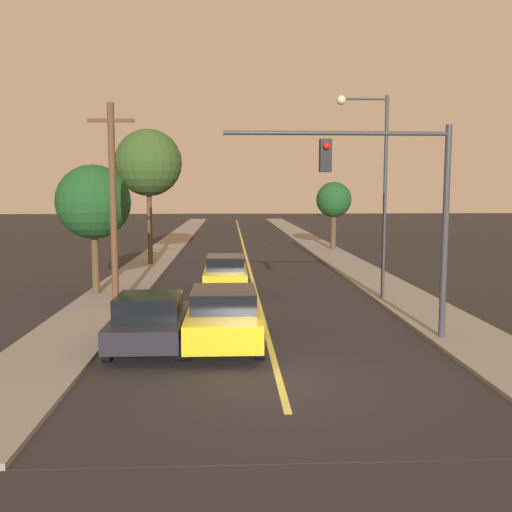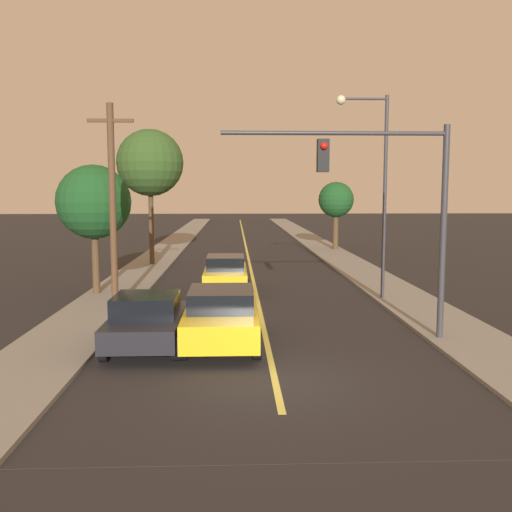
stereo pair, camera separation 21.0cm
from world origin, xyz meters
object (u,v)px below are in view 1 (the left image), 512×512
at_px(traffic_signal_mast, 391,191).
at_px(tree_left_far, 94,202).
at_px(car_near_lane_front, 224,316).
at_px(tree_left_near, 148,163).
at_px(car_outer_lane_front, 150,321).
at_px(streetlamp_right, 374,171).
at_px(car_near_lane_second, 226,273).
at_px(utility_pole_left, 113,203).
at_px(tree_right_near, 334,200).

distance_m(traffic_signal_mast, tree_left_far, 12.64).
height_order(car_near_lane_front, tree_left_near, tree_left_near).
relative_size(car_outer_lane_front, tree_left_near, 0.51).
bearing_deg(car_outer_lane_front, streetlamp_right, 40.43).
bearing_deg(car_near_lane_second, utility_pole_left, -135.34).
relative_size(car_near_lane_second, streetlamp_right, 0.58).
bearing_deg(car_near_lane_front, tree_left_far, 124.19).
distance_m(car_near_lane_front, car_near_lane_second, 8.51).
relative_size(car_outer_lane_front, tree_left_far, 0.75).
relative_size(car_near_lane_front, car_near_lane_second, 1.05).
bearing_deg(car_near_lane_front, utility_pole_left, 130.03).
bearing_deg(utility_pole_left, tree_right_near, 60.87).
xyz_separation_m(streetlamp_right, tree_left_far, (-11.11, 1.48, -1.24)).
relative_size(streetlamp_right, tree_left_near, 1.01).
bearing_deg(traffic_signal_mast, utility_pole_left, 152.54).
bearing_deg(tree_right_near, tree_left_near, -146.21).
height_order(traffic_signal_mast, utility_pole_left, utility_pole_left).
bearing_deg(tree_left_near, tree_left_far, -95.50).
height_order(car_near_lane_front, traffic_signal_mast, traffic_signal_mast).
height_order(car_near_lane_second, utility_pole_left, utility_pole_left).
height_order(traffic_signal_mast, tree_left_near, tree_left_near).
height_order(tree_left_near, tree_left_far, tree_left_near).
height_order(streetlamp_right, tree_left_near, streetlamp_right).
bearing_deg(car_near_lane_front, streetlamp_right, 47.78).
bearing_deg(car_near_lane_second, tree_left_near, 116.24).
bearing_deg(tree_right_near, tree_left_far, -126.44).
xyz_separation_m(car_outer_lane_front, traffic_signal_mast, (6.72, 0.45, 3.53)).
xyz_separation_m(streetlamp_right, tree_left_near, (-10.19, 11.09, 0.82)).
bearing_deg(car_near_lane_front, traffic_signal_mast, 2.14).
xyz_separation_m(tree_left_near, tree_left_far, (-0.92, -9.60, -2.06)).
distance_m(streetlamp_right, tree_left_near, 15.08).
relative_size(tree_left_near, tree_left_far, 1.47).
bearing_deg(traffic_signal_mast, streetlamp_right, 80.13).
height_order(car_near_lane_front, car_outer_lane_front, car_near_lane_front).
xyz_separation_m(car_near_lane_second, car_outer_lane_front, (-2.02, -8.78, -0.04)).
height_order(traffic_signal_mast, tree_right_near, traffic_signal_mast).
xyz_separation_m(car_outer_lane_front, tree_left_near, (-2.39, 17.73, 5.13)).
bearing_deg(utility_pole_left, tree_left_far, 114.05).
xyz_separation_m(utility_pole_left, tree_right_near, (11.68, 20.96, -0.22)).
distance_m(car_outer_lane_front, streetlamp_right, 11.12).
height_order(car_outer_lane_front, tree_left_far, tree_left_far).
relative_size(car_near_lane_second, traffic_signal_mast, 0.71).
bearing_deg(utility_pole_left, car_near_lane_front, -49.97).
xyz_separation_m(car_near_lane_front, streetlamp_right, (5.78, 6.37, 4.26)).
distance_m(car_outer_lane_front, tree_left_near, 18.61).
xyz_separation_m(car_near_lane_front, traffic_signal_mast, (4.70, 0.18, 3.47)).
bearing_deg(utility_pole_left, streetlamp_right, 10.07).
bearing_deg(streetlamp_right, tree_right_near, 84.07).
xyz_separation_m(car_near_lane_second, tree_left_near, (-4.41, 8.95, 5.09)).
distance_m(traffic_signal_mast, tree_left_near, 19.60).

